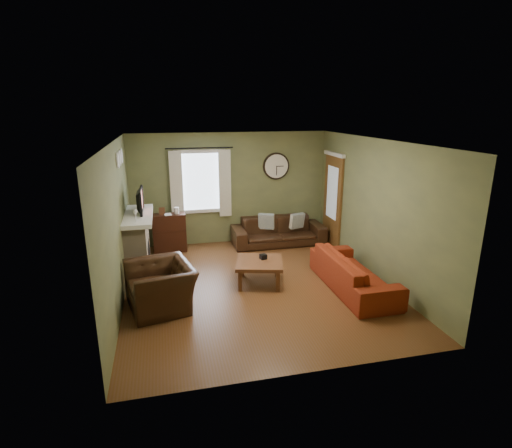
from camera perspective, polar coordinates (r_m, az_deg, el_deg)
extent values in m
cube|color=brown|center=(7.41, -0.05, -8.72)|extent=(4.60, 5.20, 0.00)
cube|color=white|center=(6.74, -0.05, 11.76)|extent=(4.60, 5.20, 0.00)
cube|color=#686F44|center=(6.83, -19.18, -0.19)|extent=(0.00, 5.20, 2.60)
cube|color=#686F44|center=(7.79, 16.66, 2.00)|extent=(0.00, 5.20, 2.60)
cube|color=#686F44|center=(9.44, -3.65, 5.07)|extent=(4.60, 0.00, 2.60)
cube|color=#686F44|center=(4.60, 7.39, -7.30)|extent=(4.60, 0.00, 2.60)
cube|color=tan|center=(8.13, -16.55, -2.93)|extent=(0.40, 1.40, 1.10)
cube|color=black|center=(8.20, -15.09, -4.50)|extent=(0.04, 0.60, 0.55)
cube|color=white|center=(7.96, -16.68, 1.10)|extent=(0.58, 1.60, 0.08)
imported|color=black|center=(8.05, -16.60, 2.85)|extent=(0.08, 0.60, 0.35)
cube|color=#994C3F|center=(8.04, -16.07, 3.27)|extent=(0.02, 0.62, 0.36)
cylinder|color=white|center=(7.43, -19.14, 8.58)|extent=(0.28, 0.28, 0.03)
cylinder|color=white|center=(7.78, -18.90, 8.91)|extent=(0.28, 0.28, 0.03)
cylinder|color=white|center=(8.12, -18.68, 9.21)|extent=(0.28, 0.28, 0.03)
cylinder|color=black|center=(9.10, -8.06, 10.69)|extent=(0.03, 0.03, 1.50)
cube|color=silver|center=(9.18, -11.29, 5.41)|extent=(0.28, 0.04, 1.55)
cube|color=silver|center=(9.28, -4.46, 5.79)|extent=(0.28, 0.04, 1.55)
cube|color=brown|center=(9.44, 10.90, 3.25)|extent=(0.05, 0.90, 2.10)
imported|color=brown|center=(8.94, -13.02, 1.80)|extent=(0.18, 0.23, 0.02)
imported|color=black|center=(9.49, 3.20, -1.01)|extent=(2.17, 0.85, 0.63)
cube|color=#9BA7A5|center=(9.42, 1.48, 0.38)|extent=(0.38, 0.25, 0.37)
cube|color=#9BA7A5|center=(9.51, 5.89, 0.45)|extent=(0.37, 0.21, 0.36)
imported|color=maroon|center=(7.37, 13.73, -6.70)|extent=(0.84, 2.14, 0.63)
imported|color=black|center=(6.69, -13.45, -8.65)|extent=(1.20, 1.31, 0.73)
cube|color=black|center=(7.42, 1.04, -5.31)|extent=(0.14, 0.14, 0.09)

